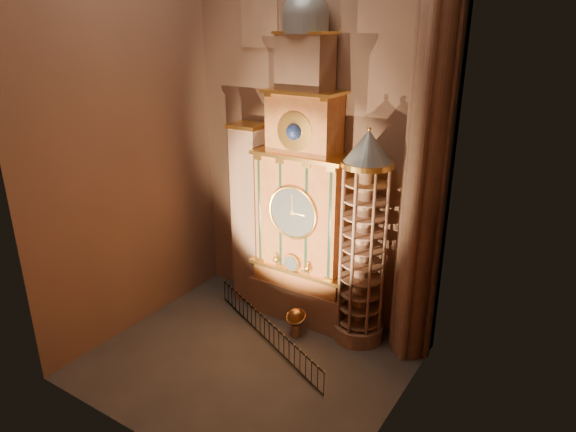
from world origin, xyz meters
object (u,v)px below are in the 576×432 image
Objects in this scene: celestial_globe at (296,319)px; iron_railing at (267,330)px; portrait_tower at (250,215)px; stair_turret at (363,242)px; astronomical_clock at (303,200)px.

iron_railing is at bearing -123.60° from celestial_globe.
celestial_globe reaches higher than iron_railing.
stair_turret is (6.90, -0.28, 0.12)m from portrait_tower.
iron_railing is (3.25, -3.17, -4.49)m from portrait_tower.
portrait_tower reaches higher than celestial_globe.
astronomical_clock reaches higher than stair_turret.
iron_railing is at bearing -141.56° from stair_turret.
celestial_globe is 0.17× the size of iron_railing.
iron_railing is (-0.88, -1.33, -0.24)m from celestial_globe.
stair_turret is 7.15× the size of celestial_globe.
iron_railing is at bearing -92.66° from astronomical_clock.
stair_turret is at bearing 29.54° from celestial_globe.
portrait_tower is (-3.40, 0.02, -1.53)m from astronomical_clock.
stair_turret is at bearing -2.33° from portrait_tower.
celestial_globe is (4.14, -1.85, -4.24)m from portrait_tower.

